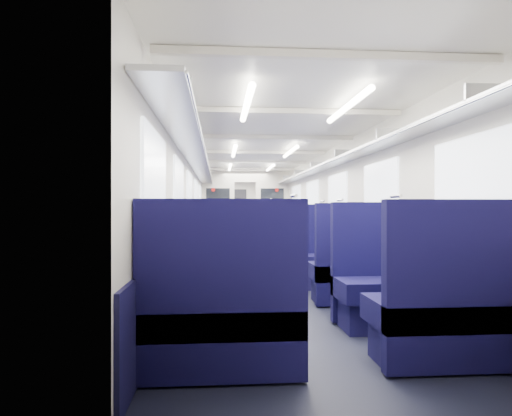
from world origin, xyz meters
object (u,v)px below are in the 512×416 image
Objects in this scene: seat_4 at (220,274)px; seat_5 at (358,272)px; seat_10 at (220,248)px; seat_21 at (268,231)px; seat_12 at (220,243)px; seat_27 at (259,227)px; seat_1 at (451,314)px; seat_18 at (219,235)px; seat_9 at (317,253)px; seat_11 at (304,247)px; end_door at (238,212)px; seat_26 at (219,227)px; seat_15 at (287,239)px; seat_24 at (219,228)px; seat_2 at (221,292)px; seat_19 at (276,234)px; seat_7 at (333,260)px; seat_25 at (262,228)px; seat_0 at (222,320)px; seat_17 at (281,237)px; seat_16 at (220,237)px; seat_3 at (392,287)px; seat_8 at (220,254)px; seat_23 at (265,229)px; seat_22 at (219,229)px; seat_14 at (220,240)px; bulkhead at (245,206)px; seat_20 at (219,231)px.

seat_4 is 1.00× the size of seat_5.
seat_10 and seat_21 have the same top height.
seat_12 is 1.00× the size of seat_27.
seat_4 is at bearing -96.92° from seat_27.
seat_1 is 10.35m from seat_18.
seat_5 is 1.00× the size of seat_9.
seat_5 is 1.00× the size of seat_11.
seat_4 is at bearing -93.18° from end_door.
end_door reaches higher than seat_26.
seat_9 is 1.00× the size of seat_15.
seat_2 is at bearing -90.00° from seat_24.
seat_19 is at bearing 90.00° from seat_1.
seat_7 and seat_25 have the same top height.
seat_19 is at bearing 80.89° from seat_0.
seat_17 is at bearing 76.34° from seat_4.
seat_2 is at bearing -90.00° from seat_18.
seat_11 is (0.00, 2.35, 0.00)m from seat_7.
seat_4 is at bearing -90.00° from seat_18.
seat_4 is 2.87m from seat_9.
seat_12 is (-0.83, -10.26, -0.62)m from end_door.
seat_1 and seat_16 have the same top height.
seat_12 is (-1.66, 6.89, 0.00)m from seat_1.
seat_19 is (0.00, 8.09, 0.00)m from seat_5.
seat_3 and seat_9 have the same top height.
seat_23 is (1.66, 8.90, 0.00)m from seat_8.
seat_23 is at bearing 77.83° from seat_10.
seat_16 is 4.49m from seat_22.
seat_14 and seat_15 have the same top height.
seat_10 is at bearing 106.14° from seat_1.
seat_21 is (1.66, 10.21, 0.00)m from seat_4.
seat_10 is 6.89m from seat_21.
seat_1 is at bearing -83.57° from seat_24.
end_door is 3.86m from seat_23.
end_door is at bearing 96.91° from seat_19.
bulkhead is 3.36m from seat_24.
seat_23 is (1.66, 11.22, 0.00)m from seat_4.
seat_5 and seat_14 have the same top height.
seat_16 is (0.00, 9.11, 0.00)m from seat_0.
seat_14 is 7.03m from seat_25.
seat_14 is at bearing -175.76° from seat_15.
seat_9 is at bearing -35.53° from seat_10.
seat_21 is (1.66, 0.19, 0.00)m from seat_20.
seat_3 is 12.53m from seat_22.
seat_20 is (-0.83, 0.65, -0.85)m from bulkhead.
seat_15 and seat_26 have the same top height.
seat_22 is 1.00× the size of seat_24.
seat_2 is 1.00× the size of seat_26.
seat_20 is at bearing 90.00° from seat_16.
seat_24 is (-1.66, 8.94, 0.00)m from seat_11.
seat_25 is at bearing 90.00° from seat_15.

